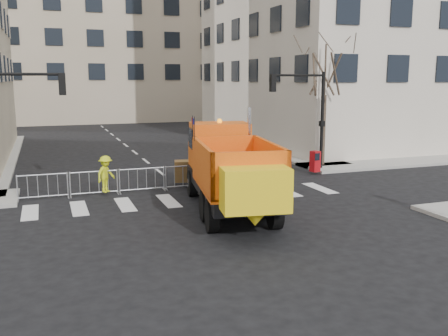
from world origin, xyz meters
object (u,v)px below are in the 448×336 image
object	(u,v)px
cop_c	(235,167)
newspaper_box	(315,161)
cop_b	(209,168)
plow_truck	(230,167)
worker	(106,174)
cop_a	(198,172)

from	to	relation	value
cop_c	newspaper_box	bearing A→B (deg)	169.32
cop_b	newspaper_box	world-z (taller)	cop_b
plow_truck	worker	xyz separation A→B (m)	(-4.10, 4.39, -0.78)
plow_truck	cop_a	world-z (taller)	plow_truck
plow_truck	worker	world-z (taller)	plow_truck
worker	plow_truck	bearing A→B (deg)	-91.12
newspaper_box	cop_b	bearing A→B (deg)	179.57
plow_truck	cop_c	bearing A→B (deg)	-14.76
cop_b	worker	size ratio (longest dim) A/B	1.28
cop_a	cop_b	world-z (taller)	cop_b
cop_b	newspaper_box	distance (m)	6.66
worker	newspaper_box	xyz separation A→B (m)	(11.03, 1.20, -0.25)
cop_a	worker	xyz separation A→B (m)	(-4.06, 0.39, 0.09)
cop_c	plow_truck	bearing A→B (deg)	38.04
cop_a	cop_c	size ratio (longest dim) A/B	0.91
cop_a	newspaper_box	xyz separation A→B (m)	(6.97, 1.60, -0.16)
cop_a	worker	size ratio (longest dim) A/B	1.08
newspaper_box	plow_truck	bearing A→B (deg)	-155.45
worker	cop_a	bearing A→B (deg)	-49.73
cop_a	cop_b	distance (m)	0.54
cop_a	cop_c	xyz separation A→B (m)	(1.82, 0.00, 0.08)
plow_truck	newspaper_box	bearing A→B (deg)	-41.83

